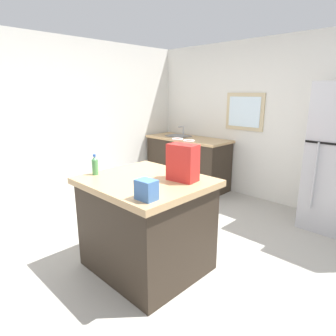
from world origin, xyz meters
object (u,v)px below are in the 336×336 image
small_box (146,190)px  shopping_bag (183,162)px  bottle (95,166)px  kitchen_island (147,224)px

small_box → shopping_bag: bearing=103.3°
shopping_bag → bottle: (-0.74, -0.46, -0.08)m
kitchen_island → shopping_bag: size_ratio=2.94×
shopping_bag → small_box: (0.13, -0.56, -0.09)m
bottle → shopping_bag: bearing=31.9°
kitchen_island → bottle: bottle is taller
kitchen_island → small_box: bearing=-40.5°
shopping_bag → small_box: 0.58m
kitchen_island → small_box: size_ratio=7.23×
shopping_bag → bottle: 0.88m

